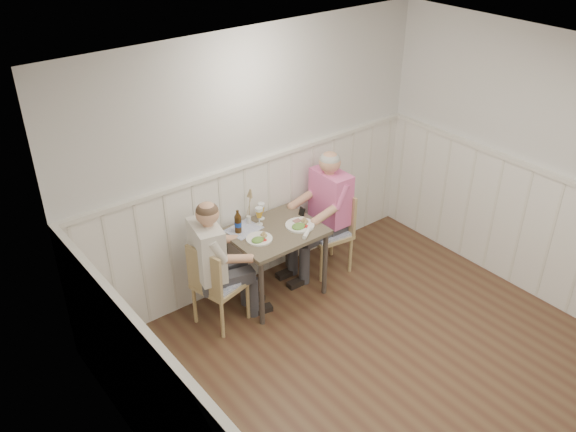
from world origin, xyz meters
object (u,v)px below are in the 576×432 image
object	(u,v)px
beer_bottle	(238,223)
chair_left	(216,282)
grass_vase	(248,208)
dining_table	(275,239)
man_in_pink	(327,220)
diner_cream	(213,273)
chair_right	(332,228)

from	to	relation	value
beer_bottle	chair_left	bearing A→B (deg)	-152.18
chair_left	grass_vase	size ratio (longest dim) A/B	2.24
dining_table	chair_left	size ratio (longest dim) A/B	1.00
man_in_pink	beer_bottle	world-z (taller)	man_in_pink
chair_left	grass_vase	bearing A→B (deg)	26.54
dining_table	grass_vase	bearing A→B (deg)	115.92
dining_table	man_in_pink	size ratio (longest dim) A/B	0.64
man_in_pink	diner_cream	world-z (taller)	man_in_pink
dining_table	beer_bottle	distance (m)	0.41
chair_left	man_in_pink	bearing A→B (deg)	3.49
chair_right	chair_left	world-z (taller)	chair_right
diner_cream	man_in_pink	bearing A→B (deg)	1.23
chair_left	man_in_pink	size ratio (longest dim) A/B	0.64
beer_bottle	grass_vase	distance (m)	0.20
dining_table	chair_left	world-z (taller)	chair_left
dining_table	grass_vase	world-z (taller)	grass_vase
man_in_pink	dining_table	bearing A→B (deg)	-175.71
dining_table	beer_bottle	size ratio (longest dim) A/B	3.64
dining_table	diner_cream	distance (m)	0.71
dining_table	man_in_pink	bearing A→B (deg)	4.29
diner_cream	beer_bottle	size ratio (longest dim) A/B	5.42
dining_table	chair_left	distance (m)	0.73
chair_left	diner_cream	world-z (taller)	diner_cream
man_in_pink	beer_bottle	xyz separation A→B (m)	(-1.01, 0.13, 0.28)
chair_right	grass_vase	distance (m)	1.02
beer_bottle	dining_table	bearing A→B (deg)	-31.44
chair_left	diner_cream	bearing A→B (deg)	78.32
dining_table	man_in_pink	distance (m)	0.72
dining_table	grass_vase	xyz separation A→B (m)	(-0.13, 0.26, 0.28)
beer_bottle	grass_vase	size ratio (longest dim) A/B	0.62
beer_bottle	grass_vase	bearing A→B (deg)	23.40
diner_cream	beer_bottle	xyz separation A→B (m)	(0.40, 0.16, 0.31)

